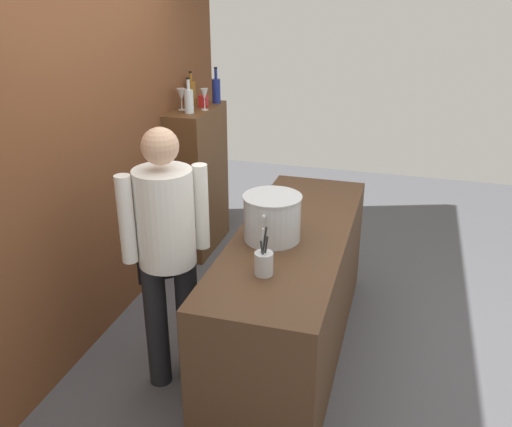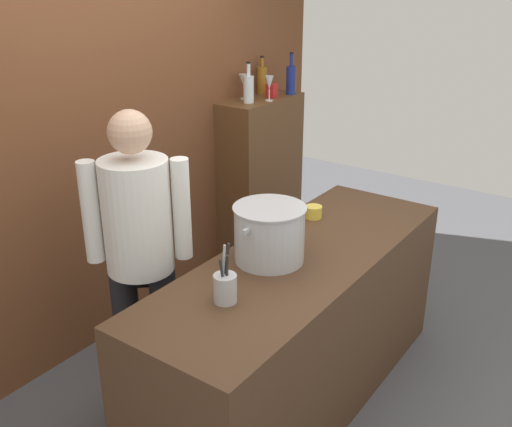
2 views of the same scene
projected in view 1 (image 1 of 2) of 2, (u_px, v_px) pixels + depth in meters
The scene contains 14 objects.
ground_plane at pixel (290, 348), 3.87m from camera, with size 8.00×8.00×0.00m, color #4C4C51.
brick_back_panel at pixel (89, 125), 3.63m from camera, with size 4.40×0.10×3.00m, color brown.
prep_counter at pixel (291, 293), 3.69m from camera, with size 2.10×0.70×0.90m, color #472D1C.
bar_cabinet at pixel (198, 180), 5.09m from camera, with size 0.76×0.32×1.34m, color brown.
chef at pixel (167, 243), 3.22m from camera, with size 0.43×0.45×1.66m.
stockpot_large at pixel (272, 218), 3.37m from camera, with size 0.42×0.36×0.29m.
utensil_crock at pixel (264, 263), 2.99m from camera, with size 0.10×0.10×0.28m.
butter_jar at pixel (281, 198), 3.96m from camera, with size 0.10×0.10×0.07m, color yellow.
wine_bottle_clear at pixel (189, 100), 4.61m from camera, with size 0.08×0.08×0.29m.
wine_bottle_amber at pixel (191, 92), 4.94m from camera, with size 0.08×0.08×0.29m.
wine_bottle_cobalt at pixel (216, 90), 4.98m from camera, with size 0.08×0.08×0.32m.
wine_glass_short at pixel (181, 95), 4.70m from camera, with size 0.08×0.08×0.18m.
wine_glass_tall at pixel (204, 95), 4.70m from camera, with size 0.06×0.06×0.18m.
spice_tin_red at pixel (203, 101), 4.85m from camera, with size 0.07×0.07×0.10m, color red.
Camera 1 is at (-3.12, -0.65, 2.40)m, focal length 38.55 mm.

